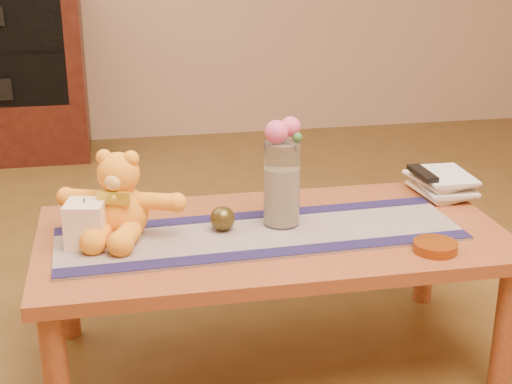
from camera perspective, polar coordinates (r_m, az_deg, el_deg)
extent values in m
plane|color=#543A18|center=(2.45, 1.18, -12.79)|extent=(5.50, 5.50, 0.00)
cube|color=brown|center=(2.24, 1.25, -3.52)|extent=(1.40, 0.70, 0.04)
cylinder|color=brown|center=(2.06, -15.13, -13.72)|extent=(0.07, 0.07, 0.41)
cylinder|color=brown|center=(2.32, 18.70, -10.02)|extent=(0.07, 0.07, 0.41)
cylinder|color=brown|center=(2.56, -14.44, -6.59)|extent=(0.07, 0.07, 0.41)
cylinder|color=brown|center=(2.78, 12.94, -4.33)|extent=(0.07, 0.07, 0.41)
cube|color=#1C1C4F|center=(2.21, 0.36, -3.27)|extent=(1.21, 0.39, 0.01)
cube|color=#19143E|center=(2.07, 1.29, -4.69)|extent=(1.20, 0.10, 0.00)
cube|color=#19143E|center=(2.33, -0.46, -1.79)|extent=(1.20, 0.10, 0.00)
cube|color=#FFE0BB|center=(2.16, -12.97, -2.39)|extent=(0.13, 0.13, 0.13)
cylinder|color=black|center=(2.13, -13.12, -0.64)|extent=(0.00, 0.00, 0.01)
cylinder|color=silver|center=(2.23, 2.00, 0.64)|extent=(0.11, 0.11, 0.26)
cylinder|color=beige|center=(2.24, 1.99, -0.30)|extent=(0.09, 0.09, 0.18)
sphere|color=#D74B7C|center=(2.16, 1.60, 4.65)|extent=(0.07, 0.07, 0.07)
sphere|color=#D74B7C|center=(2.18, 2.67, 5.06)|extent=(0.06, 0.06, 0.06)
sphere|color=#445193|center=(2.21, 2.10, 4.82)|extent=(0.04, 0.04, 0.04)
sphere|color=#445193|center=(2.19, 1.16, 4.46)|extent=(0.04, 0.04, 0.04)
sphere|color=#33662D|center=(2.17, 3.20, 4.23)|extent=(0.03, 0.03, 0.03)
sphere|color=#443916|center=(2.21, -2.60, -2.06)|extent=(0.09, 0.09, 0.07)
imported|color=#F7DDBF|center=(2.58, 12.49, -0.08)|extent=(0.18, 0.24, 0.02)
imported|color=#F7DDBF|center=(2.57, 12.66, 0.29)|extent=(0.18, 0.23, 0.02)
imported|color=#F7DDBF|center=(2.57, 12.40, 0.73)|extent=(0.19, 0.24, 0.02)
imported|color=#F7DDBF|center=(2.56, 12.68, 1.11)|extent=(0.17, 0.23, 0.02)
cube|color=black|center=(2.55, 12.71, 1.42)|extent=(0.05, 0.16, 0.02)
cylinder|color=#BF5914|center=(2.16, 13.65, -4.13)|extent=(0.15, 0.15, 0.03)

